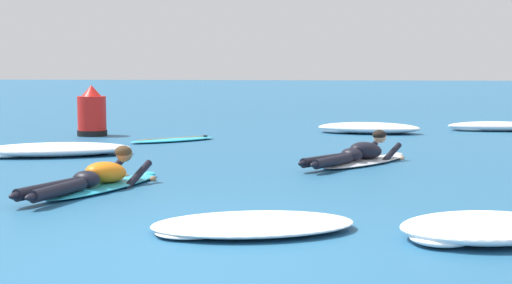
{
  "coord_description": "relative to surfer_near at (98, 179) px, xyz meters",
  "views": [
    {
      "loc": [
        1.27,
        -5.87,
        1.51
      ],
      "look_at": [
        0.11,
        4.51,
        0.44
      ],
      "focal_mm": 52.78,
      "sensor_mm": 36.0,
      "label": 1
    }
  ],
  "objects": [
    {
      "name": "whitewater_back",
      "position": [
        6.47,
        9.01,
        -0.04
      ],
      "size": [
        2.18,
        0.76,
        0.22
      ],
      "color": "white",
      "rests_on": "ground"
    },
    {
      "name": "whitewater_mid_left",
      "position": [
        3.54,
        8.1,
        -0.03
      ],
      "size": [
        2.37,
        1.28,
        0.24
      ],
      "color": "white",
      "rests_on": "ground"
    },
    {
      "name": "whitewater_front",
      "position": [
        2.12,
        -2.01,
        -0.08
      ],
      "size": [
        2.09,
        1.54,
        0.13
      ],
      "color": "white",
      "rests_on": "ground"
    },
    {
      "name": "drifting_surfboard",
      "position": [
        -0.38,
        5.85,
        -0.1
      ],
      "size": [
        1.71,
        1.59,
        0.16
      ],
      "color": "#2DB2D1",
      "rests_on": "ground"
    },
    {
      "name": "whitewater_mid_right",
      "position": [
        -1.83,
        3.29,
        -0.04
      ],
      "size": [
        2.68,
        1.72,
        0.22
      ],
      "color": "white",
      "rests_on": "ground"
    },
    {
      "name": "channel_marker_buoy",
      "position": [
        -2.39,
        6.86,
        0.3
      ],
      "size": [
        0.64,
        0.64,
        1.09
      ],
      "color": "red",
      "rests_on": "ground"
    },
    {
      "name": "whitewater_far_band",
      "position": [
        4.15,
        -2.11,
        -0.04
      ],
      "size": [
        1.75,
        1.48,
        0.21
      ],
      "color": "white",
      "rests_on": "ground"
    },
    {
      "name": "surfer_near",
      "position": [
        0.0,
        0.0,
        0.0
      ],
      "size": [
        1.17,
        2.64,
        0.54
      ],
      "color": "#2DB2D1",
      "rests_on": "ground"
    },
    {
      "name": "surfer_far",
      "position": [
        3.21,
        2.79,
        -0.0
      ],
      "size": [
        1.82,
        2.45,
        0.54
      ],
      "color": "silver",
      "rests_on": "ground"
    },
    {
      "name": "ground_plane",
      "position": [
        1.63,
        7.16,
        -0.14
      ],
      "size": [
        120.0,
        120.0,
        0.0
      ],
      "primitive_type": "plane",
      "color": "#235B84"
    }
  ]
}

